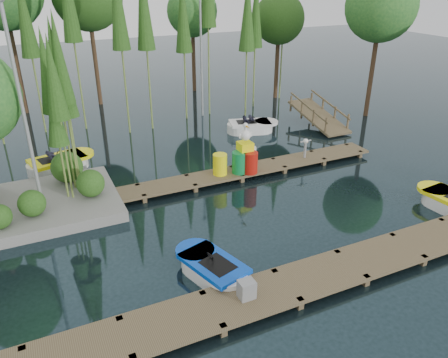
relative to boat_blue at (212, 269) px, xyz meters
name	(u,v)px	position (x,y,z in m)	size (l,w,h in m)	color
ground_plane	(217,215)	(1.50, 3.02, -0.24)	(90.00, 90.00, 0.00)	#1C2E34
near_dock	(287,286)	(1.50, -1.48, -0.01)	(18.00, 1.50, 0.50)	brown
far_dock	(214,177)	(2.50, 5.52, -0.01)	(15.00, 1.20, 0.50)	brown
tree_screen	(85,9)	(-0.53, 13.61, 5.87)	(34.42, 18.53, 10.31)	#432D1C
lamp_island	(20,97)	(-4.00, 5.52, 4.02)	(0.30, 0.30, 7.25)	gray
lamp_rear	(201,41)	(5.50, 14.02, 4.02)	(0.30, 0.30, 7.25)	gray
ramp	(318,116)	(10.50, 9.52, 0.34)	(1.50, 3.94, 1.49)	brown
boat_blue	(212,269)	(0.00, 0.00, 0.00)	(1.80, 2.72, 0.84)	white
boat_yellow_far	(59,164)	(-3.05, 9.33, 0.06)	(3.09, 1.95, 1.43)	white
boat_white_far	(251,127)	(6.70, 10.23, 0.04)	(2.95, 1.92, 1.29)	white
utility_cabinet	(247,289)	(0.30, -1.48, 0.30)	(0.41, 0.34, 0.50)	gray
yellow_barrel	(220,164)	(2.76, 5.52, 0.49)	(0.57, 0.57, 0.86)	#FFF60D
drum_cluster	(246,157)	(3.86, 5.36, 0.66)	(1.19, 1.09, 2.06)	#0D7C39
seagull_post	(305,145)	(6.86, 5.52, 0.65)	(0.55, 0.30, 0.88)	gray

